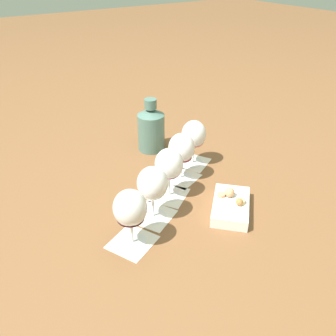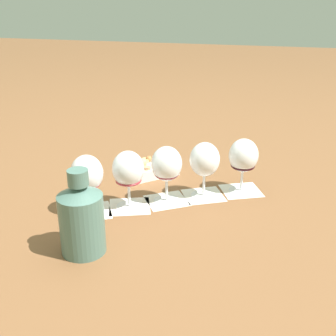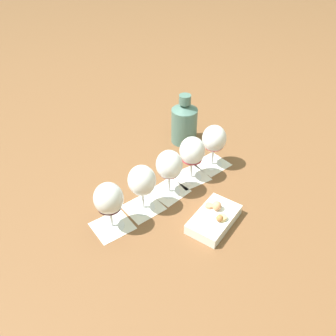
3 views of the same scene
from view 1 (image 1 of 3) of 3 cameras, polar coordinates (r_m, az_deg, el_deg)
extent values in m
plane|color=brown|center=(1.12, -0.02, -4.65)|extent=(8.00, 8.00, 0.00)
cube|color=silver|center=(1.30, 3.98, 0.90)|extent=(0.15, 0.15, 0.00)
cube|color=silver|center=(1.21, 2.08, -1.51)|extent=(0.14, 0.14, 0.00)
cube|color=silver|center=(1.13, 0.16, -4.34)|extent=(0.15, 0.15, 0.00)
cube|color=silver|center=(1.05, -2.36, -7.68)|extent=(0.15, 0.15, 0.00)
cube|color=silver|center=(0.97, -5.72, -11.73)|extent=(0.15, 0.14, 0.00)
cylinder|color=white|center=(1.30, 3.98, 1.04)|extent=(0.07, 0.07, 0.01)
cylinder|color=white|center=(1.28, 4.04, 2.40)|extent=(0.01, 0.01, 0.07)
ellipsoid|color=white|center=(1.25, 4.17, 5.42)|extent=(0.09, 0.09, 0.10)
ellipsoid|color=#D85E68|center=(1.26, 4.12, 4.27)|extent=(0.07, 0.07, 0.03)
cylinder|color=white|center=(1.21, 2.08, -1.37)|extent=(0.07, 0.07, 0.01)
cylinder|color=white|center=(1.19, 2.11, 0.06)|extent=(0.01, 0.01, 0.07)
ellipsoid|color=white|center=(1.16, 2.18, 3.24)|extent=(0.09, 0.09, 0.10)
ellipsoid|color=#A32E38|center=(1.17, 2.15, 1.74)|extent=(0.07, 0.07, 0.02)
cylinder|color=white|center=(1.13, 0.16, -4.19)|extent=(0.07, 0.07, 0.01)
cylinder|color=white|center=(1.11, 0.16, -2.70)|extent=(0.01, 0.01, 0.07)
ellipsoid|color=white|center=(1.07, 0.16, 0.64)|extent=(0.09, 0.09, 0.10)
ellipsoid|color=maroon|center=(1.08, 0.16, -0.59)|extent=(0.07, 0.07, 0.03)
cylinder|color=white|center=(1.05, -2.37, -7.52)|extent=(0.07, 0.07, 0.01)
cylinder|color=white|center=(1.02, -2.41, -5.99)|extent=(0.01, 0.01, 0.07)
ellipsoid|color=white|center=(0.98, -2.51, -2.49)|extent=(0.09, 0.09, 0.10)
ellipsoid|color=#4C1423|center=(0.99, -2.48, -3.66)|extent=(0.07, 0.07, 0.04)
cylinder|color=white|center=(0.97, -5.73, -11.57)|extent=(0.07, 0.07, 0.01)
cylinder|color=white|center=(0.94, -5.84, -10.00)|extent=(0.01, 0.01, 0.07)
ellipsoid|color=white|center=(0.90, -6.10, -6.39)|extent=(0.09, 0.09, 0.10)
ellipsoid|color=black|center=(0.92, -5.99, -7.96)|extent=(0.07, 0.07, 0.02)
cylinder|color=#4C7066|center=(1.36, -2.71, 5.75)|extent=(0.10, 0.10, 0.14)
cone|color=#4C7066|center=(1.33, -2.80, 9.02)|extent=(0.10, 0.10, 0.03)
cylinder|color=#4C7066|center=(1.32, -2.84, 10.25)|extent=(0.05, 0.05, 0.04)
cube|color=white|center=(1.07, 10.02, -6.08)|extent=(0.20, 0.20, 0.03)
cylinder|color=tan|center=(1.08, 8.52, -4.28)|extent=(0.02, 0.02, 0.01)
cylinder|color=#DBB775|center=(1.06, 11.55, -5.27)|extent=(0.03, 0.03, 0.01)
sphere|color=#B2703D|center=(1.05, 11.39, -5.39)|extent=(0.02, 0.02, 0.02)
sphere|color=tan|center=(1.07, 9.84, -3.84)|extent=(0.03, 0.03, 0.03)
camera|label=2|loc=(1.82, -29.64, 24.52)|focal=45.00mm
camera|label=3|loc=(0.39, 90.53, 25.61)|focal=38.00mm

